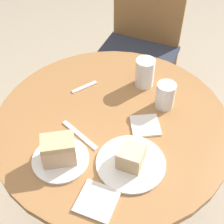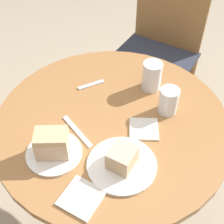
# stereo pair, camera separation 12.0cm
# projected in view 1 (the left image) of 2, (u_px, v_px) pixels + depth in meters

# --- Properties ---
(ground_plane) EXTENTS (8.00, 8.00, 0.00)m
(ground_plane) POSITION_uv_depth(u_px,v_px,m) (112.00, 206.00, 1.74)
(ground_plane) COLOR tan
(table) EXTENTS (0.93, 0.93, 0.71)m
(table) POSITION_uv_depth(u_px,v_px,m) (112.00, 146.00, 1.36)
(table) COLOR #9E6B3D
(table) RESTS_ON ground_plane
(chair) EXTENTS (0.54, 0.50, 0.88)m
(chair) POSITION_uv_depth(u_px,v_px,m) (138.00, 49.00, 1.96)
(chair) COLOR olive
(chair) RESTS_ON ground_plane
(plate_near) EXTENTS (0.20, 0.20, 0.01)m
(plate_near) POSITION_uv_depth(u_px,v_px,m) (61.00, 159.00, 1.09)
(plate_near) COLOR white
(plate_near) RESTS_ON table
(plate_far) EXTENTS (0.24, 0.24, 0.01)m
(plate_far) POSITION_uv_depth(u_px,v_px,m) (131.00, 163.00, 1.08)
(plate_far) COLOR white
(plate_far) RESTS_ON table
(cake_slice_near) EXTENTS (0.14, 0.12, 0.10)m
(cake_slice_near) POSITION_uv_depth(u_px,v_px,m) (59.00, 150.00, 1.05)
(cake_slice_near) COLOR beige
(cake_slice_near) RESTS_ON plate_near
(cake_slice_far) EXTENTS (0.10, 0.10, 0.07)m
(cake_slice_far) POSITION_uv_depth(u_px,v_px,m) (131.00, 156.00, 1.05)
(cake_slice_far) COLOR tan
(cake_slice_far) RESTS_ON plate_far
(glass_lemonade) EXTENTS (0.08, 0.08, 0.11)m
(glass_lemonade) POSITION_uv_depth(u_px,v_px,m) (165.00, 96.00, 1.25)
(glass_lemonade) COLOR beige
(glass_lemonade) RESTS_ON table
(glass_water) EXTENTS (0.08, 0.08, 0.13)m
(glass_water) POSITION_uv_depth(u_px,v_px,m) (145.00, 74.00, 1.34)
(glass_water) COLOR silver
(glass_water) RESTS_ON table
(napkin_stack) EXTENTS (0.14, 0.14, 0.01)m
(napkin_stack) POSITION_uv_depth(u_px,v_px,m) (97.00, 201.00, 0.98)
(napkin_stack) COLOR silver
(napkin_stack) RESTS_ON table
(fork) EXTENTS (0.17, 0.12, 0.00)m
(fork) POSITION_uv_depth(u_px,v_px,m) (80.00, 135.00, 1.17)
(fork) COLOR silver
(fork) RESTS_ON table
(spoon) EXTENTS (0.10, 0.10, 0.00)m
(spoon) POSITION_uv_depth(u_px,v_px,m) (84.00, 87.00, 1.36)
(spoon) COLOR silver
(spoon) RESTS_ON table
(napkin_side) EXTENTS (0.14, 0.14, 0.01)m
(napkin_side) POSITION_uv_depth(u_px,v_px,m) (145.00, 125.00, 1.20)
(napkin_side) COLOR silver
(napkin_side) RESTS_ON table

